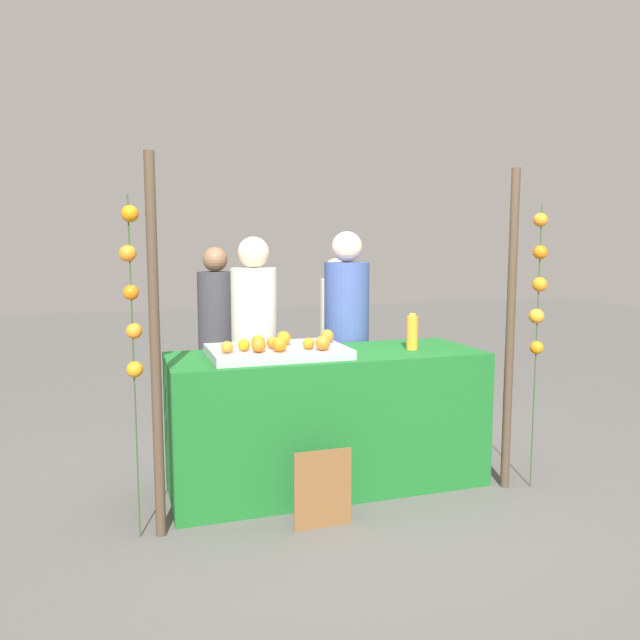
% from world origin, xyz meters
% --- Properties ---
extents(ground_plane, '(24.00, 24.00, 0.00)m').
position_xyz_m(ground_plane, '(0.00, 0.00, 0.00)').
color(ground_plane, '#565451').
extents(stall_counter, '(2.06, 0.75, 0.90)m').
position_xyz_m(stall_counter, '(0.00, 0.00, 0.45)').
color(stall_counter, '#196023').
rests_on(stall_counter, ground_plane).
extents(orange_tray, '(0.86, 0.58, 0.06)m').
position_xyz_m(orange_tray, '(-0.34, -0.02, 0.93)').
color(orange_tray, '#9EA0A5').
rests_on(orange_tray, stall_counter).
extents(orange_0, '(0.09, 0.09, 0.09)m').
position_xyz_m(orange_0, '(-0.11, -0.24, 1.00)').
color(orange_0, orange).
rests_on(orange_0, orange_tray).
extents(orange_1, '(0.09, 0.09, 0.09)m').
position_xyz_m(orange_1, '(-0.37, -0.20, 1.00)').
color(orange_1, orange).
rests_on(orange_1, orange_tray).
extents(orange_2, '(0.09, 0.09, 0.09)m').
position_xyz_m(orange_2, '(0.02, 0.04, 1.00)').
color(orange_2, orange).
rests_on(orange_2, orange_tray).
extents(orange_3, '(0.09, 0.09, 0.09)m').
position_xyz_m(orange_3, '(-0.50, -0.19, 1.00)').
color(orange_3, orange).
rests_on(orange_3, orange_tray).
extents(orange_4, '(0.09, 0.09, 0.09)m').
position_xyz_m(orange_4, '(-0.29, 0.03, 1.00)').
color(orange_4, orange).
rests_on(orange_4, orange_tray).
extents(orange_5, '(0.09, 0.09, 0.09)m').
position_xyz_m(orange_5, '(-0.47, -0.05, 1.00)').
color(orange_5, orange).
rests_on(orange_5, orange_tray).
extents(orange_6, '(0.07, 0.07, 0.07)m').
position_xyz_m(orange_6, '(-0.18, -0.17, 0.99)').
color(orange_6, orange).
rests_on(orange_6, orange_tray).
extents(orange_7, '(0.08, 0.08, 0.08)m').
position_xyz_m(orange_7, '(-0.57, -0.12, 1.00)').
color(orange_7, orange).
rests_on(orange_7, orange_tray).
extents(orange_8, '(0.07, 0.07, 0.07)m').
position_xyz_m(orange_8, '(-0.68, -0.15, 0.99)').
color(orange_8, orange).
rests_on(orange_8, orange_tray).
extents(orange_9, '(0.07, 0.07, 0.07)m').
position_xyz_m(orange_9, '(-0.39, -0.07, 0.99)').
color(orange_9, orange).
rests_on(orange_9, orange_tray).
extents(juice_bottle, '(0.08, 0.08, 0.25)m').
position_xyz_m(juice_bottle, '(0.59, -0.06, 1.01)').
color(juice_bottle, orange).
rests_on(juice_bottle, stall_counter).
extents(chalkboard_sign, '(0.34, 0.03, 0.47)m').
position_xyz_m(chalkboard_sign, '(-0.23, -0.60, 0.22)').
color(chalkboard_sign, brown).
rests_on(chalkboard_sign, ground_plane).
extents(vendor_left, '(0.33, 0.33, 1.66)m').
position_xyz_m(vendor_left, '(-0.36, 0.60, 0.77)').
color(vendor_left, beige).
rests_on(vendor_left, ground_plane).
extents(vendor_right, '(0.34, 0.34, 1.70)m').
position_xyz_m(vendor_right, '(0.35, 0.58, 0.79)').
color(vendor_right, '#384C8C').
rests_on(vendor_right, ground_plane).
extents(crowd_person_0, '(0.30, 0.30, 1.48)m').
position_xyz_m(crowd_person_0, '(0.69, 1.79, 0.69)').
color(crowd_person_0, beige).
rests_on(crowd_person_0, ground_plane).
extents(crowd_person_1, '(0.32, 0.32, 1.59)m').
position_xyz_m(crowd_person_1, '(-0.49, 1.56, 0.74)').
color(crowd_person_1, '#333338').
rests_on(crowd_person_1, ground_plane).
extents(canopy_post_left, '(0.06, 0.06, 2.08)m').
position_xyz_m(canopy_post_left, '(-1.11, -0.41, 1.04)').
color(canopy_post_left, '#473828').
rests_on(canopy_post_left, ground_plane).
extents(canopy_post_right, '(0.06, 0.06, 2.08)m').
position_xyz_m(canopy_post_right, '(1.11, -0.41, 1.04)').
color(canopy_post_right, '#473828').
rests_on(canopy_post_right, ground_plane).
extents(garland_strand_left, '(0.11, 0.11, 1.86)m').
position_xyz_m(garland_strand_left, '(-1.22, -0.40, 1.34)').
color(garland_strand_left, '#2D4C23').
rests_on(garland_strand_left, ground_plane).
extents(garland_strand_right, '(0.10, 0.10, 1.86)m').
position_xyz_m(garland_strand_right, '(1.27, -0.47, 1.33)').
color(garland_strand_right, '#2D4C23').
rests_on(garland_strand_right, ground_plane).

